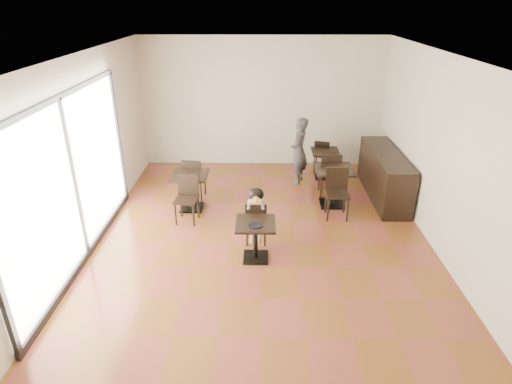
{
  "coord_description": "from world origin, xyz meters",
  "views": [
    {
      "loc": [
        -0.02,
        -6.6,
        4.02
      ],
      "look_at": [
        -0.1,
        -0.02,
        1.0
      ],
      "focal_mm": 30.0,
      "sensor_mm": 36.0,
      "label": 1
    }
  ],
  "objects_px": {
    "cafe_table_back": "(324,164)",
    "chair_back_b": "(328,170)",
    "child_table": "(256,241)",
    "cafe_table_left": "(191,192)",
    "chair_mid_a": "(329,173)",
    "cafe_table_mid": "(333,187)",
    "chair_mid_b": "(337,194)",
    "adult_patron": "(299,151)",
    "chair_back_a": "(322,155)",
    "child_chair": "(256,221)",
    "chair_left_b": "(186,200)",
    "chair_left_a": "(195,178)",
    "child": "(256,216)"
  },
  "relations": [
    {
      "from": "cafe_table_back",
      "to": "chair_back_b",
      "type": "xyz_separation_m",
      "value": [
        0.0,
        -0.55,
        0.07
      ]
    },
    {
      "from": "cafe_table_back",
      "to": "chair_back_b",
      "type": "relative_size",
      "value": 0.83
    },
    {
      "from": "child_table",
      "to": "cafe_table_left",
      "type": "relative_size",
      "value": 0.89
    },
    {
      "from": "cafe_table_left",
      "to": "chair_mid_a",
      "type": "relative_size",
      "value": 0.78
    },
    {
      "from": "cafe_table_mid",
      "to": "chair_mid_b",
      "type": "bearing_deg",
      "value": -90.0
    },
    {
      "from": "adult_patron",
      "to": "chair_back_a",
      "type": "bearing_deg",
      "value": 154.71
    },
    {
      "from": "child_chair",
      "to": "chair_mid_a",
      "type": "distance_m",
      "value": 2.6
    },
    {
      "from": "chair_left_b",
      "to": "chair_back_a",
      "type": "bearing_deg",
      "value": 49.73
    },
    {
      "from": "chair_left_b",
      "to": "child_table",
      "type": "bearing_deg",
      "value": -36.68
    },
    {
      "from": "cafe_table_left",
      "to": "chair_left_a",
      "type": "bearing_deg",
      "value": 90.0
    },
    {
      "from": "cafe_table_left",
      "to": "chair_left_b",
      "type": "distance_m",
      "value": 0.56
    },
    {
      "from": "adult_patron",
      "to": "cafe_table_back",
      "type": "bearing_deg",
      "value": 130.71
    },
    {
      "from": "chair_mid_a",
      "to": "chair_back_b",
      "type": "distance_m",
      "value": 0.42
    },
    {
      "from": "chair_mid_b",
      "to": "chair_back_a",
      "type": "distance_m",
      "value": 2.5
    },
    {
      "from": "cafe_table_back",
      "to": "chair_mid_b",
      "type": "bearing_deg",
      "value": -90.74
    },
    {
      "from": "chair_mid_b",
      "to": "chair_back_a",
      "type": "height_order",
      "value": "chair_mid_b"
    },
    {
      "from": "chair_mid_b",
      "to": "adult_patron",
      "type": "bearing_deg",
      "value": 110.2
    },
    {
      "from": "chair_mid_a",
      "to": "chair_back_b",
      "type": "relative_size",
      "value": 1.21
    },
    {
      "from": "child",
      "to": "chair_left_b",
      "type": "relative_size",
      "value": 1.12
    },
    {
      "from": "chair_left_a",
      "to": "chair_left_b",
      "type": "xyz_separation_m",
      "value": [
        0.0,
        -1.1,
        0.0
      ]
    },
    {
      "from": "cafe_table_left",
      "to": "chair_left_b",
      "type": "height_order",
      "value": "chair_left_b"
    },
    {
      "from": "child_table",
      "to": "chair_left_b",
      "type": "xyz_separation_m",
      "value": [
        -1.35,
        1.29,
        0.12
      ]
    },
    {
      "from": "child_chair",
      "to": "cafe_table_left",
      "type": "height_order",
      "value": "child_chair"
    },
    {
      "from": "child_table",
      "to": "chair_mid_b",
      "type": "relative_size",
      "value": 0.69
    },
    {
      "from": "child",
      "to": "child_chair",
      "type": "bearing_deg",
      "value": 180.0
    },
    {
      "from": "child_chair",
      "to": "chair_left_b",
      "type": "height_order",
      "value": "chair_left_b"
    },
    {
      "from": "adult_patron",
      "to": "chair_back_b",
      "type": "bearing_deg",
      "value": 84.9
    },
    {
      "from": "child",
      "to": "chair_mid_a",
      "type": "height_order",
      "value": "child"
    },
    {
      "from": "adult_patron",
      "to": "chair_left_b",
      "type": "bearing_deg",
      "value": -33.36
    },
    {
      "from": "cafe_table_mid",
      "to": "chair_left_b",
      "type": "bearing_deg",
      "value": -165.18
    },
    {
      "from": "child_table",
      "to": "child_chair",
      "type": "distance_m",
      "value": 0.55
    },
    {
      "from": "child",
      "to": "chair_back_a",
      "type": "height_order",
      "value": "child"
    },
    {
      "from": "child",
      "to": "chair_mid_a",
      "type": "xyz_separation_m",
      "value": [
        1.58,
        2.07,
        -0.02
      ]
    },
    {
      "from": "chair_mid_b",
      "to": "chair_mid_a",
      "type": "bearing_deg",
      "value": 90.69
    },
    {
      "from": "child_table",
      "to": "chair_back_b",
      "type": "relative_size",
      "value": 0.84
    },
    {
      "from": "child_table",
      "to": "cafe_table_left",
      "type": "bearing_deg",
      "value": 126.24
    },
    {
      "from": "chair_mid_a",
      "to": "chair_back_a",
      "type": "distance_m",
      "value": 1.4
    },
    {
      "from": "cafe_table_left",
      "to": "cafe_table_back",
      "type": "distance_m",
      "value": 3.43
    },
    {
      "from": "chair_mid_b",
      "to": "chair_left_b",
      "type": "bearing_deg",
      "value": -174.92
    },
    {
      "from": "child_table",
      "to": "chair_left_a",
      "type": "distance_m",
      "value": 2.75
    },
    {
      "from": "chair_back_a",
      "to": "chair_mid_a",
      "type": "bearing_deg",
      "value": 104.85
    },
    {
      "from": "cafe_table_left",
      "to": "child_table",
      "type": "bearing_deg",
      "value": -53.76
    },
    {
      "from": "child_table",
      "to": "chair_mid_b",
      "type": "bearing_deg",
      "value": 43.85
    },
    {
      "from": "cafe_table_left",
      "to": "chair_back_a",
      "type": "relative_size",
      "value": 0.94
    },
    {
      "from": "child",
      "to": "chair_mid_a",
      "type": "distance_m",
      "value": 2.6
    },
    {
      "from": "child_table",
      "to": "child",
      "type": "relative_size",
      "value": 0.66
    },
    {
      "from": "child_table",
      "to": "chair_back_b",
      "type": "xyz_separation_m",
      "value": [
        1.61,
        3.03,
        0.07
      ]
    },
    {
      "from": "child",
      "to": "chair_left_a",
      "type": "bearing_deg",
      "value": 126.24
    },
    {
      "from": "child_table",
      "to": "chair_back_b",
      "type": "distance_m",
      "value": 3.43
    },
    {
      "from": "adult_patron",
      "to": "cafe_table_mid",
      "type": "xyz_separation_m",
      "value": [
        0.62,
        -1.21,
        -0.37
      ]
    }
  ]
}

